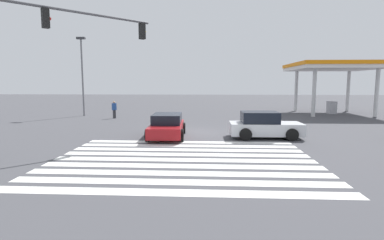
{
  "coord_description": "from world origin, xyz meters",
  "views": [
    {
      "loc": [
        0.99,
        -19.07,
        3.19
      ],
      "look_at": [
        0.0,
        0.0,
        0.85
      ],
      "focal_mm": 28.0,
      "sensor_mm": 36.0,
      "label": 1
    }
  ],
  "objects_px": {
    "car_2": "(167,126)",
    "pedestrian": "(114,109)",
    "car_1": "(264,126)",
    "street_light_pole_a": "(82,69)",
    "traffic_signal_mast": "(48,45)"
  },
  "relations": [
    {
      "from": "car_1",
      "to": "street_light_pole_a",
      "type": "distance_m",
      "value": 19.56
    },
    {
      "from": "pedestrian",
      "to": "street_light_pole_a",
      "type": "height_order",
      "value": "street_light_pole_a"
    },
    {
      "from": "traffic_signal_mast",
      "to": "street_light_pole_a",
      "type": "xyz_separation_m",
      "value": [
        -5.2,
        15.8,
        -0.28
      ]
    },
    {
      "from": "car_2",
      "to": "pedestrian",
      "type": "distance_m",
      "value": 11.07
    },
    {
      "from": "traffic_signal_mast",
      "to": "car_1",
      "type": "height_order",
      "value": "traffic_signal_mast"
    },
    {
      "from": "traffic_signal_mast",
      "to": "car_1",
      "type": "distance_m",
      "value": 12.02
    },
    {
      "from": "traffic_signal_mast",
      "to": "car_2",
      "type": "height_order",
      "value": "traffic_signal_mast"
    },
    {
      "from": "car_1",
      "to": "car_2",
      "type": "distance_m",
      "value": 5.74
    },
    {
      "from": "car_2",
      "to": "car_1",
      "type": "bearing_deg",
      "value": 87.52
    },
    {
      "from": "traffic_signal_mast",
      "to": "pedestrian",
      "type": "bearing_deg",
      "value": 51.27
    },
    {
      "from": "car_2",
      "to": "street_light_pole_a",
      "type": "bearing_deg",
      "value": -141.25
    },
    {
      "from": "car_1",
      "to": "traffic_signal_mast",
      "type": "bearing_deg",
      "value": -156.76
    },
    {
      "from": "traffic_signal_mast",
      "to": "car_2",
      "type": "bearing_deg",
      "value": -0.17
    },
    {
      "from": "car_2",
      "to": "street_light_pole_a",
      "type": "distance_m",
      "value": 15.41
    },
    {
      "from": "car_1",
      "to": "street_light_pole_a",
      "type": "bearing_deg",
      "value": 143.55
    }
  ]
}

